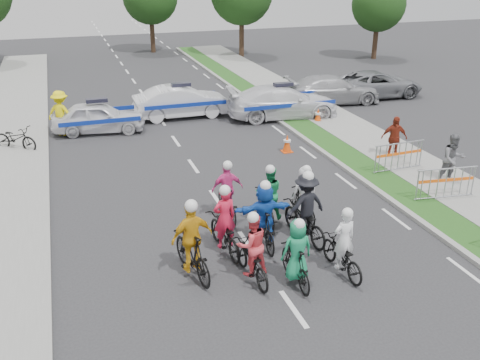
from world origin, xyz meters
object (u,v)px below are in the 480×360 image
object	(u,v)px
rider_4	(305,213)
civilian_sedan	(333,90)
spectator_1	(453,159)
rider_2	(252,254)
rider_6	(224,230)
police_car_2	(283,102)
parked_bike	(16,138)
rider_7	(304,199)
cone_1	(318,116)
rider_3	(192,247)
marshal_hiviz	(61,113)
rider_8	(268,202)
cone_0	(287,143)
rider_5	(264,219)
barrier_1	(445,185)
police_car_1	(182,102)
police_car_0	(98,117)
tree_2	(379,5)
spectator_2	(394,138)
barrier_2	(398,158)
civilian_suv	(376,84)
rider_1	(296,258)
rider_9	(227,197)
rider_0	(342,251)

from	to	relation	value
rider_4	civilian_sedan	bearing A→B (deg)	-128.28
spectator_1	rider_2	bearing A→B (deg)	-151.30
rider_6	police_car_2	world-z (taller)	rider_6
civilian_sedan	parked_bike	xyz separation A→B (m)	(-15.20, -2.56, -0.22)
rider_7	cone_1	distance (m)	9.84
rider_3	marshal_hiviz	distance (m)	12.67
rider_8	cone_0	size ratio (longest dim) A/B	2.68
marshal_hiviz	civilian_sedan	bearing A→B (deg)	-143.79
rider_3	rider_5	world-z (taller)	rider_3
rider_5	barrier_1	size ratio (longest dim) A/B	0.96
police_car_1	police_car_2	distance (m)	4.76
marshal_hiviz	cone_1	xyz separation A→B (m)	(11.10, -1.94, -0.62)
police_car_0	tree_2	size ratio (longest dim) A/B	0.67
rider_7	police_car_0	distance (m)	11.54
rider_2	spectator_1	bearing A→B (deg)	-162.91
rider_2	civilian_sedan	world-z (taller)	rider_2
spectator_2	cone_0	distance (m)	4.02
police_car_1	civilian_sedan	world-z (taller)	police_car_1
police_car_2	rider_5	bearing A→B (deg)	162.26
police_car_0	cone_1	xyz separation A→B (m)	(9.59, -1.83, -0.32)
rider_6	barrier_2	world-z (taller)	rider_6
barrier_2	cone_0	size ratio (longest dim) A/B	2.86
rider_4	barrier_1	world-z (taller)	rider_4
spectator_1	spectator_2	world-z (taller)	spectator_1
parked_bike	police_car_0	bearing A→B (deg)	-29.57
civilian_suv	spectator_2	bearing A→B (deg)	152.93
police_car_0	barrier_1	world-z (taller)	police_car_0
police_car_0	spectator_2	xyz separation A→B (m)	(10.17, -6.95, 0.17)
spectator_2	parked_bike	bearing A→B (deg)	175.28
rider_4	rider_8	bearing A→B (deg)	-72.37
tree_2	rider_2	bearing A→B (deg)	-126.91
rider_6	rider_8	size ratio (longest dim) A/B	1.03
rider_6	cone_0	size ratio (longest dim) A/B	2.77
rider_6	rider_8	world-z (taller)	rider_6
cone_1	spectator_1	bearing A→B (deg)	-81.68
rider_1	civilian_suv	distance (m)	18.85
civilian_sedan	spectator_1	xyz separation A→B (m)	(-1.17, -10.72, 0.15)
rider_5	spectator_2	world-z (taller)	rider_5
rider_1	rider_7	world-z (taller)	rider_1
civilian_sedan	spectator_2	bearing A→B (deg)	174.62
spectator_2	rider_9	bearing A→B (deg)	-141.90
rider_0	cone_1	distance (m)	12.55
civilian_sedan	barrier_1	size ratio (longest dim) A/B	2.46
rider_2	barrier_1	bearing A→B (deg)	-167.81
police_car_2	parked_bike	distance (m)	11.75
rider_4	spectator_2	size ratio (longest dim) A/B	1.24
rider_9	civilian_sedan	xyz separation A→B (m)	(9.10, 10.86, 0.01)
rider_4	barrier_2	distance (m)	6.16
cone_0	civilian_sedan	bearing A→B (deg)	49.77
rider_6	rider_9	xyz separation A→B (m)	(0.63, 1.78, 0.08)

